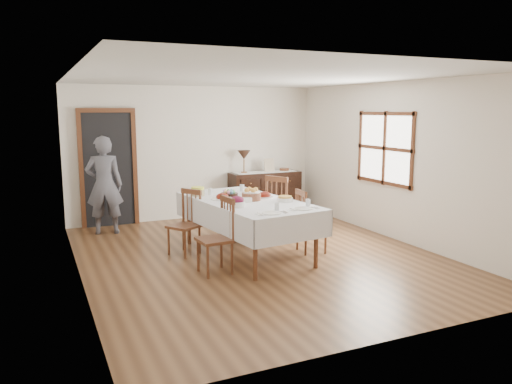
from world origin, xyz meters
name	(u,v)px	position (x,y,z in m)	size (l,w,h in m)	color
ground	(259,256)	(0.00, 0.00, 0.00)	(6.00, 6.00, 0.00)	brown
room_shell	(238,144)	(-0.15, 0.42, 1.64)	(5.02, 6.02, 2.65)	silver
dining_table	(247,207)	(-0.13, 0.14, 0.74)	(1.52, 2.55, 0.83)	white
chair_left_near	(218,235)	(-0.80, -0.45, 0.51)	(0.45, 0.45, 1.01)	#5A301B
chair_left_far	(186,222)	(-0.93, 0.58, 0.49)	(0.55, 0.55, 0.97)	#5A301B
chair_right_near	(309,221)	(0.78, -0.10, 0.49)	(0.44, 0.44, 0.96)	#5A301B
chair_right_far	(281,207)	(0.73, 0.71, 0.55)	(0.61, 0.61, 1.08)	#5A301B
sideboard	(265,193)	(1.38, 2.72, 0.44)	(1.46, 0.53, 0.88)	black
person	(104,182)	(-1.86, 2.36, 0.91)	(0.57, 0.37, 1.83)	#53525D
bread_basket	(251,195)	(-0.07, 0.12, 0.91)	(0.28, 0.28, 0.19)	brown
egg_basket	(229,194)	(-0.23, 0.59, 0.87)	(0.27, 0.27, 0.10)	black
ham_platter_a	(222,197)	(-0.43, 0.36, 0.86)	(0.34, 0.34, 0.11)	white
ham_platter_b	(265,196)	(0.20, 0.23, 0.86)	(0.27, 0.27, 0.11)	white
beet_bowl	(237,202)	(-0.45, -0.27, 0.90)	(0.23, 0.23, 0.15)	white
carrot_bowl	(250,192)	(0.12, 0.59, 0.87)	(0.23, 0.23, 0.09)	white
pineapple_bowl	(198,191)	(-0.67, 0.82, 0.90)	(0.21, 0.21, 0.14)	tan
casserole_dish	(285,199)	(0.34, -0.17, 0.87)	(0.23, 0.23, 0.08)	white
butter_dish	(246,200)	(-0.20, -0.02, 0.87)	(0.15, 0.11, 0.07)	white
setting_left	(273,211)	(-0.17, -0.81, 0.85)	(0.43, 0.31, 0.10)	white
setting_right	(305,207)	(0.35, -0.73, 0.85)	(0.43, 0.31, 0.10)	white
glass_far_a	(210,191)	(-0.46, 0.84, 0.88)	(0.07, 0.07, 0.10)	white
glass_far_b	(242,188)	(0.12, 0.93, 0.89)	(0.07, 0.07, 0.11)	white
runner	(265,172)	(1.38, 2.70, 0.88)	(1.30, 0.35, 0.01)	white
table_lamp	(244,156)	(0.92, 2.72, 1.23)	(0.26, 0.26, 0.46)	brown
picture_frame	(269,165)	(1.46, 2.67, 1.02)	(0.22, 0.08, 0.28)	#BDA78D
deco_bowl	(284,170)	(1.83, 2.72, 0.91)	(0.20, 0.20, 0.06)	#5A301B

